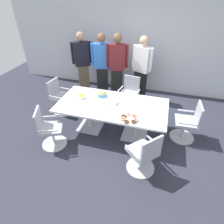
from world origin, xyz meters
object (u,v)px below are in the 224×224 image
(office_chair_3, at_px, (129,95))
(snack_bowl_chips_yellow, at_px, (81,96))
(napkin_pile, at_px, (113,102))
(office_chair_4, at_px, (60,98))
(office_chair_2, at_px, (188,124))
(person_standing_3, at_px, (141,68))
(conference_table, at_px, (112,109))
(person_standing_1, at_px, (102,65))
(snack_bowl_cookies, at_px, (102,94))
(office_chair_1, at_px, (144,155))
(donut_platter, at_px, (129,118))
(office_chair_0, at_px, (49,130))
(person_standing_2, at_px, (117,66))
(person_standing_0, at_px, (83,62))

(office_chair_3, relative_size, snack_bowl_chips_yellow, 4.51)
(napkin_pile, bearing_deg, office_chair_4, 166.23)
(office_chair_2, bearing_deg, person_standing_3, 37.13)
(conference_table, distance_m, person_standing_3, 1.79)
(napkin_pile, bearing_deg, conference_table, -102.56)
(office_chair_3, height_order, napkin_pile, office_chair_3)
(person_standing_1, bearing_deg, snack_bowl_chips_yellow, 76.55)
(snack_bowl_cookies, bearing_deg, snack_bowl_chips_yellow, -153.42)
(office_chair_2, relative_size, office_chair_4, 1.00)
(person_standing_1, bearing_deg, office_chair_3, 135.88)
(office_chair_4, relative_size, napkin_pile, 4.83)
(office_chair_2, height_order, snack_bowl_cookies, office_chair_2)
(person_standing_3, distance_m, napkin_pile, 1.72)
(person_standing_3, distance_m, snack_bowl_cookies, 1.60)
(person_standing_1, bearing_deg, office_chair_4, 43.23)
(office_chair_1, height_order, office_chair_2, same)
(office_chair_2, height_order, office_chair_3, same)
(donut_platter, bearing_deg, office_chair_0, -166.67)
(donut_platter, bearing_deg, person_standing_3, 93.02)
(office_chair_4, bearing_deg, office_chair_1, 67.15)
(office_chair_2, relative_size, donut_platter, 2.53)
(conference_table, xyz_separation_m, snack_bowl_cookies, (-0.33, 0.29, 0.18))
(office_chair_1, xyz_separation_m, napkin_pile, (-0.86, 0.99, 0.38))
(person_standing_2, xyz_separation_m, snack_bowl_chips_yellow, (-0.45, -1.53, -0.20))
(person_standing_2, bearing_deg, snack_bowl_cookies, 78.51)
(person_standing_2, relative_size, donut_platter, 5.23)
(snack_bowl_cookies, xyz_separation_m, napkin_pile, (0.34, -0.25, -0.01))
(person_standing_1, bearing_deg, office_chair_2, 135.74)
(person_standing_2, relative_size, person_standing_3, 1.03)
(snack_bowl_cookies, distance_m, snack_bowl_chips_yellow, 0.49)
(person_standing_0, bearing_deg, office_chair_3, 131.64)
(conference_table, bearing_deg, office_chair_1, -47.28)
(conference_table, xyz_separation_m, donut_platter, (0.48, -0.42, 0.14))
(conference_table, distance_m, snack_bowl_chips_yellow, 0.78)
(person_standing_3, height_order, napkin_pile, person_standing_3)
(office_chair_0, height_order, person_standing_2, person_standing_2)
(office_chair_1, bearing_deg, office_chair_2, 8.30)
(office_chair_1, xyz_separation_m, snack_bowl_chips_yellow, (-1.63, 1.01, 0.39))
(office_chair_3, height_order, donut_platter, office_chair_3)
(office_chair_1, xyz_separation_m, office_chair_4, (-2.43, 1.37, 0.00))
(snack_bowl_cookies, bearing_deg, person_standing_2, 89.31)
(conference_table, distance_m, person_standing_2, 1.67)
(office_chair_1, relative_size, napkin_pile, 4.83)
(donut_platter, bearing_deg, office_chair_4, 157.39)
(office_chair_2, relative_size, office_chair_3, 1.00)
(conference_table, distance_m, donut_platter, 0.65)
(person_standing_3, xyz_separation_m, snack_bowl_cookies, (-0.69, -1.43, -0.16))
(office_chair_3, bearing_deg, person_standing_0, -10.68)
(person_standing_0, xyz_separation_m, person_standing_1, (0.63, -0.04, 0.01))
(office_chair_1, distance_m, office_chair_3, 2.16)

